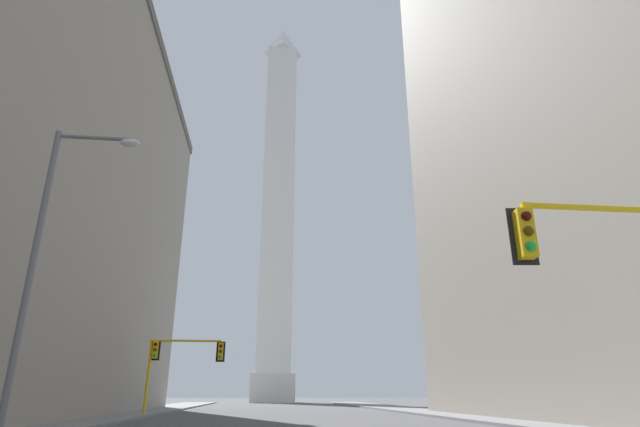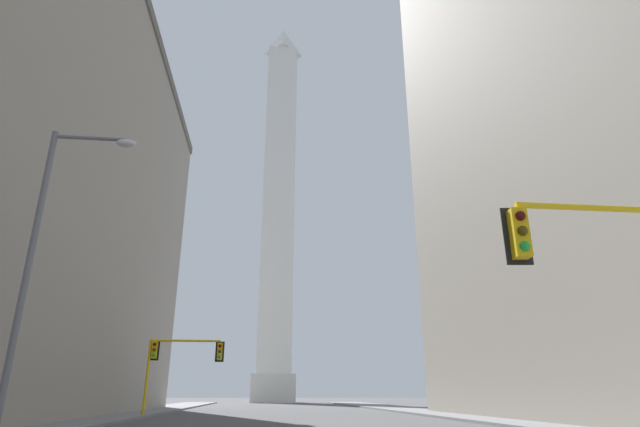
# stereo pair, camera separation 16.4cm
# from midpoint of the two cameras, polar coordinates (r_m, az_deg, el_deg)

# --- Properties ---
(sidewalk_left) EXTENTS (5.00, 105.65, 0.15)m
(sidewalk_left) POSITION_cam_midpoint_polar(r_m,az_deg,el_deg) (35.62, -23.28, -20.56)
(sidewalk_left) COLOR slate
(sidewalk_left) RESTS_ON ground_plane
(sidewalk_right) EXTENTS (5.00, 105.65, 0.15)m
(sidewalk_right) POSITION_cam_midpoint_polar(r_m,az_deg,el_deg) (36.82, 16.01, -21.27)
(sidewalk_right) COLOR slate
(sidewalk_right) RESTS_ON ground_plane
(obelisk) EXTENTS (7.48, 7.48, 77.42)m
(obelisk) POSITION_cam_midpoint_polar(r_m,az_deg,el_deg) (97.61, -4.73, 1.89)
(obelisk) COLOR silver
(obelisk) RESTS_ON ground_plane
(traffic_light_mid_left) EXTENTS (5.00, 0.52, 4.83)m
(traffic_light_mid_left) POSITION_cam_midpoint_polar(r_m,az_deg,el_deg) (35.36, -16.01, -15.50)
(traffic_light_mid_left) COLOR yellow
(traffic_light_mid_left) RESTS_ON ground_plane
(street_lamp) EXTENTS (2.69, 0.36, 9.43)m
(street_lamp) POSITION_cam_midpoint_polar(r_m,az_deg,el_deg) (17.11, -28.61, -3.04)
(street_lamp) COLOR slate
(street_lamp) RESTS_ON ground_plane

